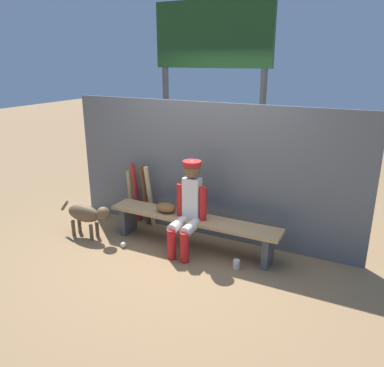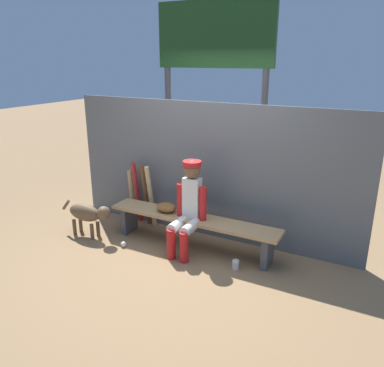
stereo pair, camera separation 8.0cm
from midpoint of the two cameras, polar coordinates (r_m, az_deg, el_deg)
ground_plane at (r=5.07m, az=-0.46°, el=-9.44°), size 30.00×30.00×0.00m
chainlink_fence at (r=5.09m, az=1.79°, el=1.82°), size 4.12×0.03×1.83m
dugout_bench at (r=4.92m, az=-0.47°, el=-6.03°), size 2.31×0.36×0.42m
player_seated at (r=4.72m, az=-1.04°, el=-3.23°), size 0.41×0.55×1.17m
baseball_glove at (r=5.04m, az=-4.35°, el=-3.61°), size 0.28×0.20×0.12m
bat_wood_natural at (r=5.47m, az=-6.73°, el=-2.04°), size 0.07×0.23×0.94m
bat_wood_dark at (r=5.56m, az=-7.47°, el=-1.79°), size 0.08×0.19×0.93m
bat_aluminum_red at (r=5.68m, az=-8.74°, el=-1.40°), size 0.07×0.20×0.93m
bat_wood_tan at (r=5.74m, az=-9.55°, el=-1.89°), size 0.08×0.14×0.81m
baseball at (r=5.12m, az=-10.68°, el=-9.00°), size 0.07×0.07×0.07m
cup_on_ground at (r=4.59m, az=6.13°, el=-11.92°), size 0.08×0.08×0.11m
cup_on_bench at (r=4.84m, az=-0.38°, el=-4.52°), size 0.08×0.08×0.11m
scoreboard at (r=6.09m, az=3.10°, el=18.47°), size 2.17×0.27×3.42m
dog at (r=5.40m, az=-15.84°, el=-4.43°), size 0.84×0.20×0.49m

